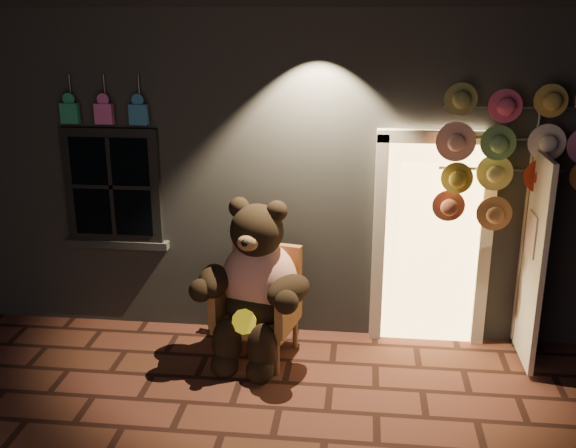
# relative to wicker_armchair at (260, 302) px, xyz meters

# --- Properties ---
(ground) EXTENTS (60.00, 60.00, 0.00)m
(ground) POSITION_rel_wicker_armchair_xyz_m (0.31, -0.98, -0.54)
(ground) COLOR #5B2D22
(ground) RESTS_ON ground
(shop_building) EXTENTS (7.30, 5.95, 3.51)m
(shop_building) POSITION_rel_wicker_armchair_xyz_m (0.31, 3.00, 1.19)
(shop_building) COLOR slate
(shop_building) RESTS_ON ground
(wicker_armchair) EXTENTS (0.86, 0.80, 1.08)m
(wicker_armchair) POSITION_rel_wicker_armchair_xyz_m (0.00, 0.00, 0.00)
(wicker_armchair) COLOR #9C6A3C
(wicker_armchair) RESTS_ON ground
(teddy_bear) EXTENTS (1.17, 1.01, 1.64)m
(teddy_bear) POSITION_rel_wicker_armchair_xyz_m (-0.02, -0.14, 0.24)
(teddy_bear) COLOR red
(teddy_bear) RESTS_ON ground
(hat_rack) EXTENTS (1.50, 0.22, 2.65)m
(hat_rack) POSITION_rel_wicker_armchair_xyz_m (2.34, 0.29, 1.48)
(hat_rack) COLOR #59595E
(hat_rack) RESTS_ON ground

